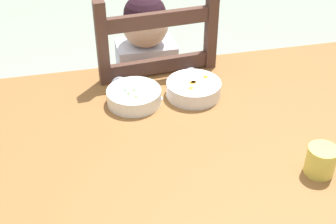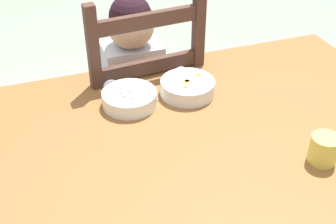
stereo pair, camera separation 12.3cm
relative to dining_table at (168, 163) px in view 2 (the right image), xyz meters
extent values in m
cube|color=brown|center=(0.00, 0.00, 0.07)|extent=(1.60, 0.91, 0.04)
cylinder|color=brown|center=(0.72, 0.38, -0.29)|extent=(0.07, 0.07, 0.68)
cube|color=#4A2F25|center=(0.04, 0.56, -0.20)|extent=(0.45, 0.45, 0.02)
cube|color=#4A2F25|center=(0.21, 0.76, -0.42)|extent=(0.04, 0.04, 0.43)
cube|color=#4A2F25|center=(-0.16, 0.73, -0.42)|extent=(0.04, 0.04, 0.43)
cube|color=#4A2F25|center=(0.25, 0.38, -0.42)|extent=(0.04, 0.04, 0.43)
cube|color=#4A2F25|center=(-0.13, 0.35, -0.42)|extent=(0.04, 0.04, 0.43)
cube|color=#4A2F25|center=(0.25, 0.38, 0.09)|extent=(0.04, 0.04, 0.57)
cube|color=#4A2F25|center=(-0.13, 0.35, 0.09)|extent=(0.04, 0.04, 0.57)
cube|color=#4A2F25|center=(0.06, 0.37, 0.29)|extent=(0.36, 0.05, 0.05)
cube|color=#4A2F25|center=(0.06, 0.37, 0.12)|extent=(0.36, 0.05, 0.05)
cube|color=silver|center=(0.04, 0.53, -0.03)|extent=(0.22, 0.14, 0.32)
sphere|color=#D5AE8F|center=(0.04, 0.53, 0.21)|extent=(0.17, 0.17, 0.17)
sphere|color=black|center=(0.04, 0.53, 0.24)|extent=(0.16, 0.16, 0.16)
cylinder|color=#3F4C72|center=(-0.01, 0.41, -0.41)|extent=(0.07, 0.07, 0.45)
cylinder|color=#3F4C72|center=(0.10, 0.41, -0.41)|extent=(0.07, 0.07, 0.45)
cylinder|color=silver|center=(-0.09, 0.43, 0.05)|extent=(0.06, 0.24, 0.13)
cylinder|color=silver|center=(0.17, 0.43, 0.05)|extent=(0.06, 0.24, 0.13)
cylinder|color=white|center=(-0.06, 0.21, 0.11)|extent=(0.17, 0.17, 0.05)
cylinder|color=white|center=(-0.06, 0.21, 0.09)|extent=(0.08, 0.08, 0.01)
cylinder|color=green|center=(-0.06, 0.21, 0.12)|extent=(0.14, 0.14, 0.03)
sphere|color=#3B9425|center=(-0.08, 0.19, 0.13)|extent=(0.01, 0.01, 0.01)
sphere|color=green|center=(-0.08, 0.21, 0.13)|extent=(0.01, 0.01, 0.01)
sphere|color=green|center=(-0.06, 0.21, 0.13)|extent=(0.01, 0.01, 0.01)
sphere|color=#479230|center=(-0.06, 0.17, 0.13)|extent=(0.01, 0.01, 0.01)
cylinder|color=white|center=(0.14, 0.21, 0.11)|extent=(0.18, 0.18, 0.05)
cylinder|color=white|center=(0.14, 0.21, 0.09)|extent=(0.08, 0.08, 0.01)
cylinder|color=orange|center=(0.14, 0.21, 0.12)|extent=(0.15, 0.15, 0.03)
cube|color=orange|center=(0.14, 0.21, 0.13)|extent=(0.02, 0.02, 0.01)
cube|color=orange|center=(0.18, 0.23, 0.13)|extent=(0.02, 0.02, 0.01)
cube|color=orange|center=(0.14, 0.21, 0.13)|extent=(0.02, 0.02, 0.01)
cube|color=orange|center=(0.12, 0.17, 0.13)|extent=(0.02, 0.02, 0.01)
cube|color=orange|center=(0.13, 0.20, 0.13)|extent=(0.02, 0.02, 0.01)
cube|color=silver|center=(0.14, 0.23, 0.09)|extent=(0.10, 0.03, 0.00)
ellipsoid|color=silver|center=(0.07, 0.22, 0.09)|extent=(0.05, 0.04, 0.01)
cylinder|color=#E2D757|center=(0.36, -0.22, 0.13)|extent=(0.08, 0.08, 0.08)
cube|color=white|center=(-0.03, 0.25, 0.09)|extent=(0.13, 0.12, 0.00)
camera|label=1|loc=(-0.22, -0.99, 0.90)|focal=48.59mm
camera|label=2|loc=(-0.34, -0.96, 0.90)|focal=48.59mm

